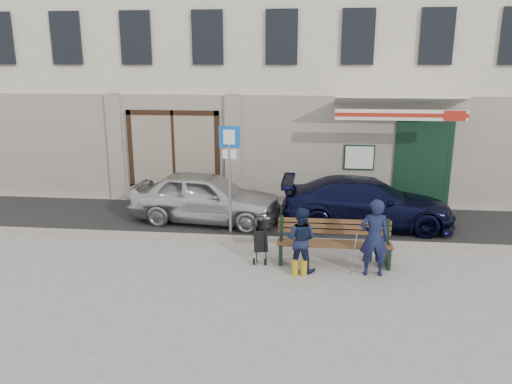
# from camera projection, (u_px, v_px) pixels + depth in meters

# --- Properties ---
(ground) EXTENTS (80.00, 80.00, 0.00)m
(ground) POSITION_uv_depth(u_px,v_px,m) (265.00, 268.00, 10.38)
(ground) COLOR #9E9991
(ground) RESTS_ON ground
(asphalt_lane) EXTENTS (60.00, 3.20, 0.01)m
(asphalt_lane) POSITION_uv_depth(u_px,v_px,m) (275.00, 221.00, 13.35)
(asphalt_lane) COLOR #282828
(asphalt_lane) RESTS_ON ground
(curb) EXTENTS (60.00, 0.18, 0.12)m
(curb) POSITION_uv_depth(u_px,v_px,m) (271.00, 240.00, 11.80)
(curb) COLOR #9E9384
(curb) RESTS_ON ground
(building) EXTENTS (20.00, 8.27, 10.00)m
(building) POSITION_uv_depth(u_px,v_px,m) (288.00, 36.00, 17.22)
(building) COLOR beige
(building) RESTS_ON ground
(car_silver) EXTENTS (4.13, 2.06, 1.35)m
(car_silver) POSITION_uv_depth(u_px,v_px,m) (206.00, 197.00, 13.19)
(car_silver) COLOR silver
(car_silver) RESTS_ON ground
(car_navy) EXTENTS (4.40, 1.86, 1.27)m
(car_navy) POSITION_uv_depth(u_px,v_px,m) (367.00, 203.00, 12.82)
(car_navy) COLOR black
(car_navy) RESTS_ON ground
(parking_sign) EXTENTS (0.50, 0.12, 2.71)m
(parking_sign) POSITION_uv_depth(u_px,v_px,m) (230.00, 164.00, 11.69)
(parking_sign) COLOR gray
(parking_sign) RESTS_ON ground
(bench) EXTENTS (2.40, 1.17, 0.98)m
(bench) POSITION_uv_depth(u_px,v_px,m) (332.00, 243.00, 10.49)
(bench) COLOR brown
(bench) RESTS_ON ground
(man) EXTENTS (0.59, 0.41, 1.58)m
(man) POSITION_uv_depth(u_px,v_px,m) (374.00, 238.00, 9.85)
(man) COLOR #141939
(man) RESTS_ON ground
(woman) EXTENTS (0.77, 0.68, 1.34)m
(woman) POSITION_uv_depth(u_px,v_px,m) (301.00, 239.00, 10.10)
(woman) COLOR #141E39
(woman) RESTS_ON ground
(stroller) EXTENTS (0.34, 0.44, 0.97)m
(stroller) POSITION_uv_depth(u_px,v_px,m) (261.00, 242.00, 10.60)
(stroller) COLOR black
(stroller) RESTS_ON ground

